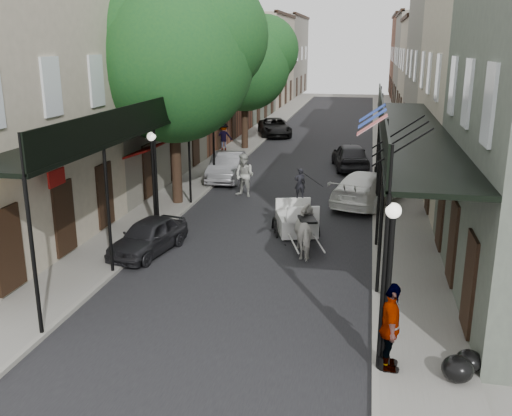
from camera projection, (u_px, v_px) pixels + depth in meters
The scene contains 24 objects.
ground at pixel (222, 315), 15.00m from camera, with size 140.00×140.00×0.00m, color gray.
road at pixel (306, 164), 33.85m from camera, with size 8.00×90.00×0.01m, color black.
sidewalk_left at pixel (225, 160), 34.77m from camera, with size 2.20×90.00×0.12m, color gray.
sidewalk_right at pixel (392, 166), 32.91m from camera, with size 2.20×90.00×0.12m, color gray.
building_row_left at pixel (210, 66), 43.43m from camera, with size 5.00×80.00×10.50m, color #B9AC94.
building_row_right at pixel (445, 68), 40.22m from camera, with size 5.00×80.00×10.50m, color slate.
gallery_left at pixel (143, 122), 21.35m from camera, with size 2.20×18.05×4.88m.
gallery_right at pixel (406, 129), 19.57m from camera, with size 2.20×18.05×4.88m.
tree_near at pixel (183, 53), 23.58m from camera, with size 7.31×6.80×9.63m.
tree_far at pixel (250, 60), 36.97m from camera, with size 6.45×6.00×8.61m.
lamppost_right_near at pixel (388, 286), 11.79m from camera, with size 0.32×0.32×3.71m.
lamppost_left at pixel (154, 181), 20.86m from camera, with size 0.32×0.32×3.71m.
lamppost_right_far at pixel (379, 137), 30.64m from camera, with size 0.32×0.32×3.71m.
horse at pixel (308, 232), 19.13m from camera, with size 0.86×1.88×1.59m, color beige.
carriage at pixel (295, 205), 21.42m from camera, with size 2.08×2.63×2.66m.
pedestrian_walking at pixel (244, 175), 26.38m from camera, with size 0.98×0.76×2.01m, color #B8BAAF.
pedestrian_sidewalk_left at pixel (224, 137), 37.24m from camera, with size 1.17×0.67×1.81m, color gray.
pedestrian_sidewalk_right at pixel (390, 327), 12.03m from camera, with size 1.16×0.48×1.98m, color gray.
car_left_near at pixel (148, 236), 19.28m from camera, with size 1.41×3.51×1.20m, color black.
car_left_mid at pixel (227, 167), 29.66m from camera, with size 1.51×4.32×1.42m, color gray.
car_left_far at pixel (275, 127), 43.96m from camera, with size 2.24×4.85×1.35m, color black.
car_right_near at pixel (367, 188), 25.16m from camera, with size 2.07×5.10×1.48m, color white.
car_right_far at pixel (350, 156), 32.22m from camera, with size 1.79×4.45×1.52m, color black.
trash_bags at pixel (462, 366), 11.92m from camera, with size 0.92×1.07×0.56m.
Camera 1 is at (3.52, -13.20, 6.86)m, focal length 40.00 mm.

